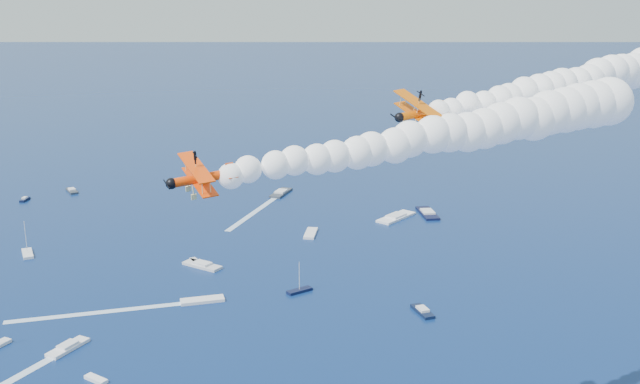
# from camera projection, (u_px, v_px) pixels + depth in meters

# --- Properties ---
(biplane_lead) EXTENTS (11.88, 12.45, 8.04)m
(biplane_lead) POSITION_uv_depth(u_px,v_px,m) (420.00, 113.00, 95.23)
(biplane_lead) COLOR #D85A04
(biplane_trail) EXTENTS (11.14, 12.07, 7.11)m
(biplane_trail) POSITION_uv_depth(u_px,v_px,m) (202.00, 178.00, 80.61)
(biplane_trail) COLOR #FB4105
(smoke_trail_lead) EXTENTS (64.02, 62.55, 11.33)m
(smoke_trail_lead) POSITION_uv_depth(u_px,v_px,m) (581.00, 80.00, 110.00)
(smoke_trail_lead) COLOR white
(smoke_trail_trail) EXTENTS (63.80, 57.47, 11.33)m
(smoke_trail_trail) POSITION_uv_depth(u_px,v_px,m) (439.00, 135.00, 92.11)
(smoke_trail_trail) COLOR white
(spectator_boats) EXTENTS (222.84, 153.67, 0.70)m
(spectator_boats) POSITION_uv_depth(u_px,v_px,m) (319.00, 264.00, 194.67)
(spectator_boats) COLOR #323742
(spectator_boats) RESTS_ON ground
(boat_wakes) EXTENTS (42.62, 154.73, 0.04)m
(boat_wakes) POSITION_uv_depth(u_px,v_px,m) (134.00, 291.00, 178.13)
(boat_wakes) COLOR white
(boat_wakes) RESTS_ON ground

